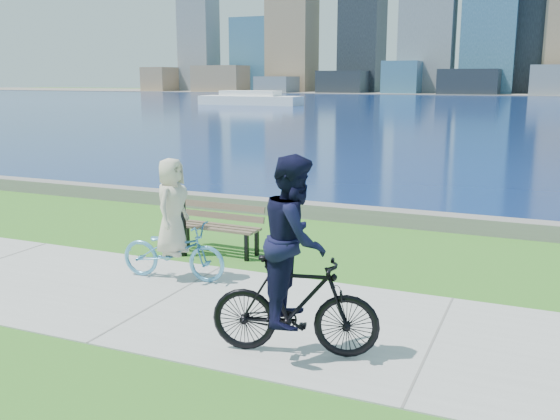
# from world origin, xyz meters

# --- Properties ---
(ground) EXTENTS (320.00, 320.00, 0.00)m
(ground) POSITION_xyz_m (0.00, 0.00, 0.00)
(ground) COLOR #2C691B
(ground) RESTS_ON ground
(concrete_path) EXTENTS (80.00, 3.50, 0.02)m
(concrete_path) POSITION_xyz_m (0.00, 0.00, 0.01)
(concrete_path) COLOR #A4A49F
(concrete_path) RESTS_ON ground
(seawall) EXTENTS (90.00, 0.50, 0.35)m
(seawall) POSITION_xyz_m (0.00, 6.20, 0.17)
(seawall) COLOR slate
(seawall) RESTS_ON ground
(bay_water) EXTENTS (320.00, 131.00, 0.01)m
(bay_water) POSITION_xyz_m (0.00, 72.00, 0.00)
(bay_water) COLOR #0C2153
(bay_water) RESTS_ON ground
(far_shore) EXTENTS (320.00, 30.00, 0.12)m
(far_shore) POSITION_xyz_m (0.00, 130.00, 0.06)
(far_shore) COLOR slate
(far_shore) RESTS_ON ground
(ferry_near) EXTENTS (12.66, 3.62, 1.72)m
(ferry_near) POSITION_xyz_m (-32.72, 61.78, 0.71)
(ferry_near) COLOR white
(ferry_near) RESTS_ON ground
(park_bench) EXTENTS (1.81, 0.68, 0.92)m
(park_bench) POSITION_xyz_m (-4.54, 2.65, 0.56)
(park_bench) COLOR black
(park_bench) RESTS_ON ground
(bollard_lamp) EXTENTS (0.22, 0.22, 1.36)m
(bollard_lamp) POSITION_xyz_m (-5.03, 2.17, 0.78)
(bollard_lamp) COLOR black
(bollard_lamp) RESTS_ON ground
(cyclist_woman) EXTENTS (0.85, 1.88, 2.02)m
(cyclist_woman) POSITION_xyz_m (-4.40, 0.89, 0.77)
(cyclist_woman) COLOR #55A3D0
(cyclist_woman) RESTS_ON ground
(cyclist_man) EXTENTS (1.03, 2.10, 2.43)m
(cyclist_man) POSITION_xyz_m (-1.48, -0.99, 1.04)
(cyclist_man) COLOR black
(cyclist_man) RESTS_ON ground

